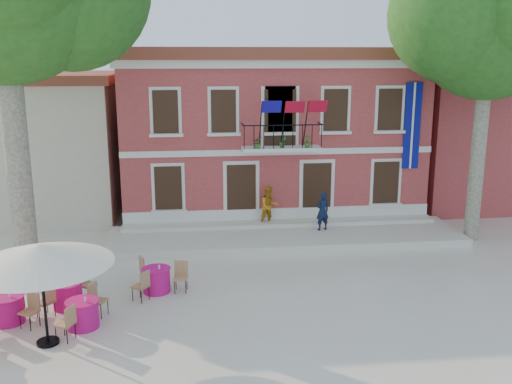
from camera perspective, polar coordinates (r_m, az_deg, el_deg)
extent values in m
plane|color=beige|center=(18.49, -1.00, -9.28)|extent=(90.00, 90.00, 0.00)
cube|color=#BF4545|center=(27.47, 1.08, 5.79)|extent=(13.00, 8.00, 7.00)
cube|color=brown|center=(27.24, 1.12, 13.63)|extent=(13.50, 8.50, 0.50)
cube|color=silver|center=(23.33, 2.45, 12.69)|extent=(13.30, 0.35, 0.35)
cube|color=silver|center=(23.12, 2.56, 4.34)|extent=(3.20, 0.90, 0.15)
cube|color=black|center=(22.59, 2.75, 6.69)|extent=(3.20, 0.04, 0.04)
cube|color=navy|center=(24.88, 15.35, 6.38)|extent=(0.70, 0.05, 3.60)
cube|color=#130C8C|center=(22.04, 0.58, 8.50)|extent=(0.76, 0.27, 0.47)
cube|color=#B70C25|center=(22.17, 2.91, 8.51)|extent=(0.76, 0.29, 0.47)
cube|color=#B70C25|center=(22.34, 5.22, 8.51)|extent=(0.76, 0.27, 0.47)
imported|color=#26591E|center=(22.64, 0.18, 4.97)|extent=(0.43, 0.37, 0.48)
imported|color=#26591E|center=(22.78, 2.69, 5.01)|extent=(0.26, 0.21, 0.48)
imported|color=#26591E|center=(22.96, 5.16, 5.03)|extent=(0.27, 0.27, 0.48)
cube|color=beige|center=(29.36, -22.11, 4.31)|extent=(9.00, 9.00, 6.00)
cube|color=brown|center=(29.09, -22.67, 10.54)|extent=(9.40, 9.40, 0.40)
cube|color=#BF4545|center=(32.33, 22.50, 5.03)|extent=(9.00, 9.00, 6.00)
cube|color=brown|center=(32.08, 23.01, 10.68)|extent=(9.40, 9.40, 0.40)
cube|color=silver|center=(22.79, 2.93, -4.46)|extent=(14.00, 3.40, 0.30)
cylinder|color=#A59E84|center=(19.44, -22.75, 3.24)|extent=(0.75, 0.75, 8.10)
cylinder|color=#A59E84|center=(23.72, 21.34, 3.85)|extent=(0.56, 0.56, 7.14)
sphere|color=#1D4F18|center=(23.49, 22.36, 15.45)|extent=(5.71, 5.71, 5.71)
cylinder|color=black|center=(15.92, -20.08, -13.91)|extent=(0.56, 0.56, 0.08)
cylinder|color=black|center=(15.45, -20.41, -10.15)|extent=(0.07, 0.07, 2.35)
cone|color=silver|center=(15.02, -20.79, -5.87)|extent=(3.57, 3.57, 0.52)
imported|color=#0F1932|center=(23.05, 6.67, -1.90)|extent=(0.66, 0.52, 1.57)
imported|color=#C57F17|center=(23.47, 1.32, -1.42)|extent=(0.95, 0.83, 1.66)
cylinder|color=#DD1487|center=(17.65, -18.32, -9.81)|extent=(0.84, 0.84, 0.75)
cylinder|color=#DD1487|center=(17.51, -18.42, -8.65)|extent=(0.90, 0.90, 0.02)
cube|color=tan|center=(17.21, -20.33, -10.22)|extent=(0.59, 0.59, 0.95)
cube|color=tan|center=(18.04, -16.46, -8.82)|extent=(0.59, 0.59, 0.95)
cylinder|color=#DD1487|center=(16.33, -16.93, -11.64)|extent=(0.84, 0.84, 0.75)
cylinder|color=#DD1487|center=(16.18, -17.03, -10.40)|extent=(0.90, 0.90, 0.02)
cube|color=tan|center=(15.75, -18.57, -12.32)|extent=(0.56, 0.56, 0.95)
cube|color=tan|center=(16.85, -15.45, -10.37)|extent=(0.56, 0.56, 0.95)
cylinder|color=#DD1487|center=(17.29, -23.53, -10.77)|extent=(0.84, 0.84, 0.75)
cylinder|color=#DD1487|center=(17.14, -23.65, -9.59)|extent=(0.90, 0.90, 0.02)
cube|color=tan|center=(17.91, -22.90, -9.51)|extent=(0.42, 0.42, 0.95)
cube|color=tan|center=(16.75, -21.74, -11.01)|extent=(0.57, 0.57, 0.95)
cylinder|color=#DD1487|center=(18.12, -9.92, -8.70)|extent=(0.84, 0.84, 0.75)
cylinder|color=#DD1487|center=(17.98, -9.97, -7.56)|extent=(0.90, 0.90, 0.02)
cube|color=tan|center=(17.98, -7.55, -8.45)|extent=(0.46, 0.46, 0.95)
cube|color=tan|center=(18.74, -10.77, -7.65)|extent=(0.56, 0.56, 0.95)
cube|color=tan|center=(17.55, -11.49, -9.16)|extent=(0.59, 0.59, 0.95)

